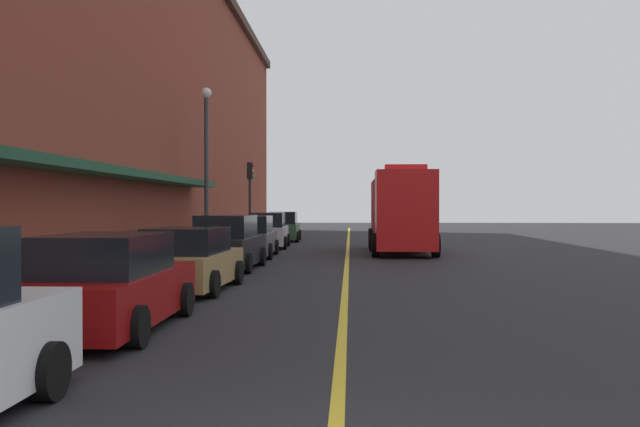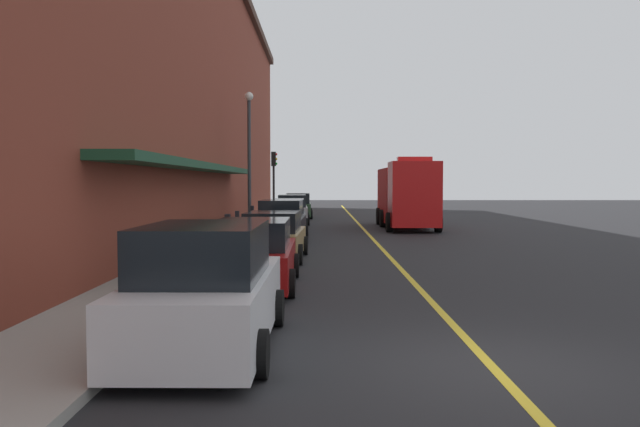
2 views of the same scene
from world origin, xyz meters
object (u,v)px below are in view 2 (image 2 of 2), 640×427
parked_car_3 (284,223)px  parked_car_6 (301,207)px  parking_meter_1 (255,215)px  parked_car_2 (276,237)px  parking_meter_0 (240,222)px  parked_car_5 (295,210)px  parking_meter_3 (231,227)px  fire_truck (409,195)px  parked_car_0 (209,291)px  street_lamp_left (252,145)px  parking_meter_2 (230,227)px  traffic_light_near (276,172)px  parked_car_1 (256,255)px  parked_car_4 (291,217)px

parked_car_3 → parked_car_6: parked_car_3 is taller
parked_car_3 → parking_meter_1: bearing=38.6°
parked_car_2 → parking_meter_0: size_ratio=3.36×
parked_car_6 → parked_car_5: bearing=177.2°
parking_meter_0 → parking_meter_3: same height
fire_truck → parking_meter_1: fire_truck is taller
parked_car_0 → street_lamp_left: street_lamp_left is taller
parked_car_3 → parked_car_5: size_ratio=0.99×
parked_car_5 → parking_meter_2: 17.60m
fire_truck → traffic_light_near: 9.64m
parked_car_2 → parking_meter_0: 2.86m
parked_car_0 → parked_car_6: bearing=0.2°
parked_car_1 → parked_car_4: bearing=-0.4°
parked_car_4 → parked_car_3: bearing=178.8°
parked_car_1 → parking_meter_2: parked_car_1 is taller
parked_car_6 → parked_car_1: bearing=178.4°
parking_meter_2 → traffic_light_near: traffic_light_near is taller
parked_car_6 → street_lamp_left: (-2.07, -11.94, 3.58)m
parked_car_6 → parking_meter_3: parked_car_6 is taller
parking_meter_1 → street_lamp_left: 5.49m
parked_car_4 → traffic_light_near: traffic_light_near is taller
parking_meter_3 → parking_meter_1: bearing=90.0°
parking_meter_1 → parking_meter_3: size_ratio=1.00×
parking_meter_3 → street_lamp_left: 12.14m
parked_car_0 → parking_meter_0: (-1.30, 13.49, 0.18)m
parking_meter_3 → parked_car_5: bearing=85.6°
fire_truck → parked_car_3: bearing=-36.2°
parked_car_4 → parked_car_6: size_ratio=1.06×
parking_meter_2 → parking_meter_3: bearing=90.0°
parked_car_5 → street_lamp_left: size_ratio=0.68×
parked_car_4 → parked_car_5: 6.34m
parking_meter_2 → fire_truck: bearing=61.5°
parked_car_4 → parking_meter_0: bearing=169.5°
parking_meter_1 → parked_car_4: bearing=68.5°
parking_meter_1 → parking_meter_0: bearing=-90.0°
parked_car_3 → fire_truck: size_ratio=0.56×
parked_car_1 → parked_car_6: 29.19m
parked_car_2 → parking_meter_3: (-1.49, 0.17, 0.32)m
parking_meter_0 → parked_car_3: bearing=66.1°
parking_meter_1 → fire_truck: bearing=40.8°
parked_car_2 → parked_car_6: bearing=2.3°
parked_car_1 → parked_car_4: parked_car_4 is taller
parking_meter_0 → street_lamp_left: 9.99m
parked_car_0 → street_lamp_left: size_ratio=0.69×
parked_car_3 → traffic_light_near: 14.48m
parked_car_2 → street_lamp_left: (-2.09, 11.83, 3.66)m
parked_car_1 → parking_meter_0: 7.97m
parked_car_1 → parked_car_2: 5.42m
parked_car_0 → parked_car_2: bearing=-0.5°
parking_meter_0 → parking_meter_3: 2.25m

